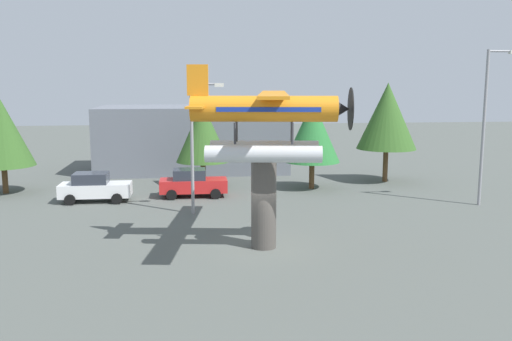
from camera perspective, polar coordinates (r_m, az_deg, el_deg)
The scene contains 12 objects.
ground_plane at distance 24.58m, azimuth 0.79°, elevation -7.90°, with size 140.00×140.00×0.00m, color #515651.
display_pedestal at distance 24.08m, azimuth 0.80°, elevation -3.44°, with size 1.10×1.10×3.92m, color #4C4742.
floatplane_monument at distance 23.55m, azimuth 1.14°, elevation 5.20°, with size 7.08×10.45×4.00m.
car_near_white at distance 34.82m, azimuth -16.29°, elevation -1.66°, with size 4.20×2.02×1.76m.
car_mid_red at distance 35.06m, azimuth -6.55°, elevation -1.28°, with size 4.20×2.02×1.76m.
streetlight_primary at distance 30.09m, azimuth -6.22°, elevation 3.39°, with size 1.84×0.28×7.16m.
streetlight_secondary at distance 34.62m, azimuth 22.71°, elevation 5.06°, with size 1.84×0.28×8.99m.
storefront_building at distance 45.54m, azimuth -6.54°, elevation 3.32°, with size 14.96×7.60×5.19m, color slate.
tree_west at distance 39.01m, azimuth -24.73°, elevation 3.63°, with size 3.98×3.98×6.22m.
tree_east at distance 37.73m, azimuth -5.53°, elevation 3.93°, with size 3.62×3.62×5.81m.
tree_center_back at distance 37.27m, azimuth 5.83°, elevation 4.03°, with size 3.72×3.72×5.97m.
tree_far_east at distance 40.71m, azimuth 13.36°, elevation 5.47°, with size 4.24×4.24×7.11m.
Camera 1 is at (-2.96, -23.30, 7.24)m, focal length 38.84 mm.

